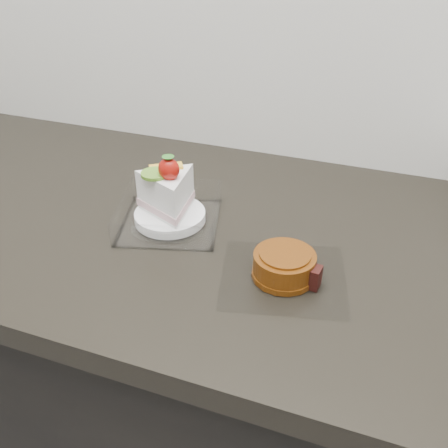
# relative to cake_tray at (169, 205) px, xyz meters

# --- Properties ---
(counter) EXTENTS (2.04, 0.64, 0.90)m
(counter) POSITION_rel_cake_tray_xyz_m (0.14, 0.02, -0.48)
(counter) COLOR black
(counter) RESTS_ON ground
(cake_tray) EXTENTS (0.20, 0.20, 0.13)m
(cake_tray) POSITION_rel_cake_tray_xyz_m (0.00, 0.00, 0.00)
(cake_tray) COLOR white
(cake_tray) RESTS_ON counter
(mooncake_wrap) EXTENTS (0.21, 0.21, 0.04)m
(mooncake_wrap) POSITION_rel_cake_tray_xyz_m (0.22, -0.08, -0.02)
(mooncake_wrap) COLOR white
(mooncake_wrap) RESTS_ON counter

